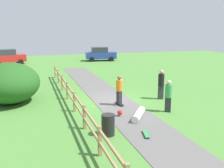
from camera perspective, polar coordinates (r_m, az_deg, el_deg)
ground_plane at (r=15.63m, az=0.16°, el=-3.84°), size 60.00×60.00×0.00m
asphalt_path at (r=15.63m, az=0.16°, el=-3.81°), size 2.40×28.00×0.02m
wooden_fence at (r=14.87m, az=-9.40°, el=-2.19°), size 0.12×18.12×1.10m
bush_large at (r=16.30m, az=-22.33°, el=0.26°), size 3.62×4.35×2.41m
trash_bin at (r=10.61m, az=-0.90°, el=-9.25°), size 0.56×0.56×0.90m
skater_riding at (r=14.47m, az=1.65°, el=-1.14°), size 0.44×0.82×1.73m
skater_fallen at (r=12.67m, az=5.68°, el=-6.86°), size 1.54×1.57×0.36m
skateboard_loose at (r=10.77m, az=7.75°, el=-11.10°), size 0.39×0.82×0.08m
bystander_black at (r=16.09m, az=11.08°, el=0.25°), size 0.45×0.45×1.88m
bystander_green at (r=13.67m, az=12.67°, el=-2.34°), size 0.53×0.53×1.74m
parked_car_blue at (r=35.50m, az=-2.63°, el=6.83°), size 4.40×2.47×1.92m
parked_car_red at (r=34.31m, az=-22.69°, el=5.70°), size 4.49×2.78×1.92m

